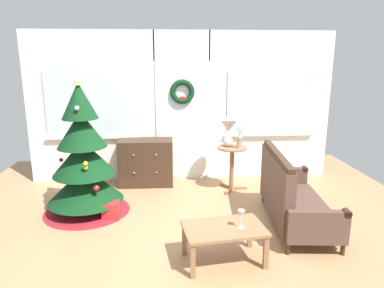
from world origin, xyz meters
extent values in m
plane|color=#AD7F56|center=(0.00, 0.00, 0.00)|extent=(6.76, 6.76, 0.00)
cube|color=white|center=(-1.52, 2.09, 1.27)|extent=(2.15, 0.08, 2.55)
cube|color=white|center=(1.52, 2.09, 1.27)|extent=(2.15, 0.08, 2.55)
cube|color=white|center=(0.00, 2.09, 2.30)|extent=(0.94, 0.08, 0.50)
cube|color=silver|center=(0.00, 2.05, 1.02)|extent=(0.90, 0.05, 2.05)
cube|color=white|center=(0.00, 2.03, 0.45)|extent=(0.78, 0.02, 0.80)
cube|color=silver|center=(0.00, 2.03, 1.40)|extent=(0.78, 0.01, 1.10)
cube|color=silver|center=(-1.52, 2.03, 1.35)|extent=(1.50, 0.01, 1.10)
cube|color=silver|center=(1.52, 2.03, 1.35)|extent=(1.50, 0.01, 1.10)
cube|color=silver|center=(-1.52, 2.02, 0.78)|extent=(1.59, 0.06, 0.03)
cube|color=silver|center=(1.52, 2.02, 0.78)|extent=(1.59, 0.06, 0.03)
torus|color=black|center=(0.00, 1.99, 1.55)|extent=(0.41, 0.09, 0.41)
cube|color=red|center=(0.00, 1.97, 1.42)|extent=(0.10, 0.02, 0.10)
cylinder|color=#4C331E|center=(-1.42, 0.77, 0.11)|extent=(0.10, 0.10, 0.22)
cone|color=maroon|center=(-1.42, 0.77, 0.05)|extent=(1.19, 1.19, 0.10)
cone|color=#0F3819|center=(-1.42, 0.77, 0.40)|extent=(1.03, 1.03, 0.48)
cone|color=#0F3819|center=(-1.42, 0.77, 0.79)|extent=(0.84, 0.84, 0.48)
cone|color=#0F3819|center=(-1.42, 0.77, 1.18)|extent=(0.66, 0.66, 0.48)
cone|color=#0F3819|center=(-1.42, 0.77, 1.56)|extent=(0.47, 0.47, 0.48)
cone|color=#E0BC4C|center=(-1.42, 0.77, 1.82)|extent=(0.12, 0.12, 0.12)
sphere|color=red|center=(-1.21, 0.46, 0.46)|extent=(0.08, 0.08, 0.08)
sphere|color=gold|center=(-1.33, 0.46, 0.74)|extent=(0.06, 0.06, 0.06)
sphere|color=silver|center=(-1.40, 0.57, 1.49)|extent=(0.06, 0.06, 0.06)
sphere|color=#264CB2|center=(-1.53, 0.93, 1.42)|extent=(0.06, 0.06, 0.06)
sphere|color=red|center=(-1.76, 0.92, 0.72)|extent=(0.06, 0.06, 0.06)
sphere|color=gold|center=(-1.31, 0.43, 0.80)|extent=(0.06, 0.06, 0.06)
sphere|color=silver|center=(-1.59, 1.01, 0.93)|extent=(0.06, 0.06, 0.06)
cube|color=#3D281C|center=(-0.63, 1.79, 0.39)|extent=(0.91, 0.44, 0.78)
sphere|color=tan|center=(-0.82, 1.57, 0.58)|extent=(0.03, 0.03, 0.03)
sphere|color=tan|center=(-0.46, 1.56, 0.58)|extent=(0.03, 0.03, 0.03)
sphere|color=tan|center=(-0.82, 1.57, 0.28)|extent=(0.03, 0.03, 0.03)
sphere|color=tan|center=(-0.46, 1.56, 0.28)|extent=(0.03, 0.03, 0.03)
cylinder|color=#3D281C|center=(1.62, -0.61, 0.07)|extent=(0.05, 0.05, 0.14)
cylinder|color=#3D281C|center=(1.76, 0.88, 0.07)|extent=(0.05, 0.05, 0.14)
cylinder|color=#3D281C|center=(1.02, -0.55, 0.07)|extent=(0.05, 0.05, 0.14)
cylinder|color=#3D281C|center=(1.16, 0.94, 0.07)|extent=(0.05, 0.05, 0.14)
cube|color=brown|center=(1.39, 0.17, 0.21)|extent=(0.85, 1.50, 0.14)
cube|color=brown|center=(1.09, 0.19, 0.59)|extent=(0.26, 1.44, 0.62)
cube|color=#3D281C|center=(1.09, 0.19, 0.93)|extent=(0.21, 1.41, 0.06)
cube|color=brown|center=(1.32, -0.59, 0.33)|extent=(0.67, 0.15, 0.38)
cylinder|color=#3D281C|center=(1.61, -0.62, 0.50)|extent=(0.10, 0.10, 0.09)
cube|color=brown|center=(1.46, 0.93, 0.33)|extent=(0.67, 0.15, 0.38)
cylinder|color=#3D281C|center=(1.75, 0.90, 0.50)|extent=(0.10, 0.10, 0.09)
cylinder|color=#8E6642|center=(0.77, 1.44, 0.71)|extent=(0.48, 0.48, 0.02)
cylinder|color=#8E6642|center=(0.77, 1.44, 0.35)|extent=(0.07, 0.07, 0.69)
cube|color=#8E6642|center=(0.93, 1.44, 0.02)|extent=(0.20, 0.05, 0.04)
cube|color=#8E6642|center=(0.69, 1.58, 0.02)|extent=(0.14, 0.20, 0.04)
cube|color=#8E6642|center=(0.69, 1.30, 0.02)|extent=(0.14, 0.20, 0.04)
sphere|color=silver|center=(0.71, 1.48, 0.80)|extent=(0.16, 0.16, 0.16)
cylinder|color=silver|center=(0.71, 1.48, 0.93)|extent=(0.02, 0.02, 0.06)
cone|color=silver|center=(0.71, 1.48, 1.06)|extent=(0.28, 0.28, 0.20)
cylinder|color=tan|center=(0.87, 1.38, 0.80)|extent=(0.09, 0.09, 0.16)
sphere|color=tan|center=(0.87, 1.38, 0.88)|extent=(0.10, 0.10, 0.10)
cylinder|color=#4C7042|center=(0.84, 1.38, 0.98)|extent=(0.07, 0.01, 0.17)
cylinder|color=#4C7042|center=(0.87, 1.38, 0.98)|extent=(0.01, 0.01, 0.18)
cylinder|color=#4C7042|center=(0.89, 1.38, 0.98)|extent=(0.07, 0.01, 0.17)
cube|color=#8E6642|center=(0.29, -0.63, 0.38)|extent=(0.90, 0.63, 0.03)
cube|color=#8E6642|center=(-0.05, -0.90, 0.18)|extent=(0.05, 0.05, 0.36)
cube|color=#8E6642|center=(0.70, -0.79, 0.18)|extent=(0.05, 0.05, 0.36)
cube|color=#8E6642|center=(-0.11, -0.46, 0.18)|extent=(0.05, 0.05, 0.36)
cube|color=#8E6642|center=(0.64, -0.36, 0.18)|extent=(0.05, 0.05, 0.36)
cylinder|color=silver|center=(0.46, -0.65, 0.40)|extent=(0.06, 0.06, 0.01)
cylinder|color=silver|center=(0.46, -0.65, 0.45)|extent=(0.01, 0.01, 0.10)
cone|color=silver|center=(0.46, -0.65, 0.54)|extent=(0.08, 0.08, 0.09)
cube|color=red|center=(-1.05, 0.52, 0.11)|extent=(0.22, 0.20, 0.22)
camera|label=1|loc=(-0.30, -3.94, 2.10)|focal=32.95mm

